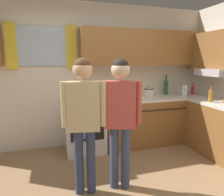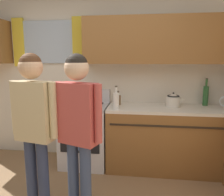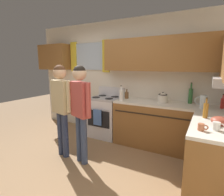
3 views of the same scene
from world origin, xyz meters
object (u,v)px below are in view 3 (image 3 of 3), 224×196
(bottle_milk_white, at_px, (121,95))
(cup_terracotta, at_px, (201,127))
(adult_left, at_px, (61,100))
(mug_ceramic_white, at_px, (217,126))
(bottle_oil_amber, at_px, (206,110))
(water_pitcher, at_px, (203,102))
(mixing_bowl, at_px, (220,121))
(stove_oven, at_px, (106,116))
(stovetop_kettle, at_px, (163,98))
(bottle_wine_green, at_px, (191,95))
(bottle_squat_brown, at_px, (127,95))
(adult_in_plaid, at_px, (81,103))
(bottle_sauce_red, at_px, (223,103))

(bottle_milk_white, height_order, cup_terracotta, bottle_milk_white)
(cup_terracotta, relative_size, adult_left, 0.07)
(adult_left, bearing_deg, mug_ceramic_white, -0.03)
(bottle_oil_amber, relative_size, water_pitcher, 1.30)
(bottle_milk_white, bearing_deg, bottle_oil_amber, -18.41)
(mixing_bowl, xyz_separation_m, adult_left, (-2.36, -0.24, 0.07))
(stove_oven, xyz_separation_m, adult_left, (-0.19, -1.18, 0.55))
(stovetop_kettle, xyz_separation_m, adult_left, (-1.45, -1.22, 0.02))
(bottle_oil_amber, height_order, mixing_bowl, bottle_oil_amber)
(bottle_wine_green, height_order, bottle_oil_amber, bottle_wine_green)
(bottle_oil_amber, distance_m, adult_left, 2.25)
(bottle_milk_white, xyz_separation_m, adult_left, (-0.67, -0.98, -0.00))
(bottle_wine_green, xyz_separation_m, adult_left, (-1.92, -1.39, -0.03))
(stove_oven, height_order, mixing_bowl, stove_oven)
(stovetop_kettle, bearing_deg, cup_terracotta, -60.87)
(bottle_squat_brown, bearing_deg, bottle_wine_green, 5.54)
(mug_ceramic_white, bearing_deg, cup_terracotta, -148.35)
(bottle_squat_brown, xyz_separation_m, mug_ceramic_white, (1.66, -1.27, -0.03))
(stovetop_kettle, bearing_deg, mug_ceramic_white, -54.28)
(stove_oven, height_order, mug_ceramic_white, stove_oven)
(stove_oven, bearing_deg, adult_in_plaid, -78.37)
(bottle_oil_amber, relative_size, cup_terracotta, 2.63)
(bottle_wine_green, relative_size, adult_in_plaid, 0.24)
(stove_oven, distance_m, adult_left, 1.32)
(adult_left, bearing_deg, bottle_milk_white, 55.78)
(bottle_milk_white, relative_size, bottle_sauce_red, 1.27)
(bottle_wine_green, xyz_separation_m, cup_terracotta, (0.26, -1.48, -0.11))
(bottle_squat_brown, distance_m, adult_left, 1.43)
(stove_oven, distance_m, water_pitcher, 2.03)
(mug_ceramic_white, xyz_separation_m, cup_terracotta, (-0.15, -0.09, -0.01))
(bottle_sauce_red, relative_size, adult_left, 0.15)
(bottle_sauce_red, bearing_deg, stove_oven, -179.30)
(stove_oven, distance_m, bottle_sauce_red, 2.30)
(mug_ceramic_white, xyz_separation_m, adult_in_plaid, (-1.89, -0.01, 0.07))
(water_pitcher, bearing_deg, bottle_milk_white, -175.92)
(bottle_sauce_red, distance_m, water_pitcher, 0.32)
(adult_in_plaid, bearing_deg, adult_left, 177.85)
(bottle_wine_green, height_order, cup_terracotta, bottle_wine_green)
(bottle_squat_brown, relative_size, bottle_milk_white, 0.65)
(adult_left, xyz_separation_m, adult_in_plaid, (0.43, -0.02, -0.00))
(bottle_oil_amber, distance_m, mixing_bowl, 0.30)
(bottle_sauce_red, relative_size, adult_in_plaid, 0.15)
(bottle_sauce_red, bearing_deg, adult_in_plaid, -148.46)
(bottle_wine_green, distance_m, stovetop_kettle, 0.51)
(bottle_sauce_red, height_order, adult_left, adult_left)
(bottle_wine_green, xyz_separation_m, bottle_oil_amber, (0.28, -0.92, -0.04))
(bottle_squat_brown, bearing_deg, mug_ceramic_white, -37.37)
(bottle_oil_amber, xyz_separation_m, adult_left, (-2.20, -0.47, 0.01))
(mixing_bowl, bearing_deg, bottle_oil_amber, 124.50)
(bottle_milk_white, xyz_separation_m, water_pitcher, (1.47, 0.11, -0.01))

